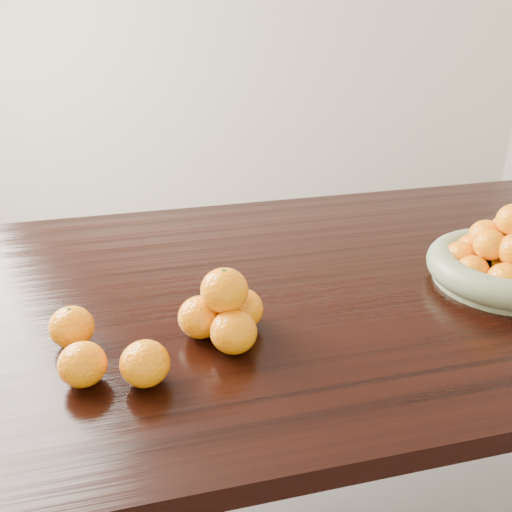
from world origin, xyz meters
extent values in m
cube|color=black|center=(0.00, 0.00, 0.73)|extent=(2.00, 1.00, 0.04)
cube|color=black|center=(0.93, 0.43, 0.35)|extent=(0.08, 0.08, 0.71)
cylinder|color=gray|center=(0.49, -0.11, 0.76)|extent=(0.29, 0.29, 0.01)
torus|color=gray|center=(0.49, -0.11, 0.79)|extent=(0.32, 0.32, 0.06)
ellipsoid|color=orange|center=(0.51, -0.03, 0.80)|extent=(0.07, 0.07, 0.07)
ellipsoid|color=orange|center=(0.46, -0.03, 0.80)|extent=(0.07, 0.07, 0.06)
ellipsoid|color=orange|center=(0.41, -0.06, 0.80)|extent=(0.07, 0.07, 0.06)
ellipsoid|color=orange|center=(0.40, -0.12, 0.80)|extent=(0.07, 0.07, 0.06)
ellipsoid|color=orange|center=(0.43, -0.18, 0.80)|extent=(0.07, 0.07, 0.07)
ellipsoid|color=orange|center=(0.49, -0.11, 0.80)|extent=(0.07, 0.07, 0.07)
ellipsoid|color=orange|center=(0.51, -0.06, 0.85)|extent=(0.08, 0.08, 0.07)
ellipsoid|color=orange|center=(0.46, -0.07, 0.84)|extent=(0.07, 0.07, 0.07)
ellipsoid|color=orange|center=(0.44, -0.11, 0.84)|extent=(0.07, 0.07, 0.06)
ellipsoid|color=orange|center=(-0.11, -0.21, 0.79)|extent=(0.08, 0.08, 0.07)
ellipsoid|color=orange|center=(-0.08, -0.14, 0.79)|extent=(0.08, 0.08, 0.07)
ellipsoid|color=orange|center=(-0.16, -0.15, 0.79)|extent=(0.08, 0.08, 0.07)
ellipsoid|color=orange|center=(-0.12, -0.17, 0.84)|extent=(0.08, 0.08, 0.08)
ellipsoid|color=orange|center=(-0.38, -0.13, 0.79)|extent=(0.08, 0.08, 0.07)
ellipsoid|color=orange|center=(-0.35, -0.24, 0.79)|extent=(0.08, 0.08, 0.07)
ellipsoid|color=orange|center=(-0.26, -0.27, 0.79)|extent=(0.08, 0.08, 0.07)
camera|label=1|loc=(-0.27, -1.01, 1.31)|focal=40.00mm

